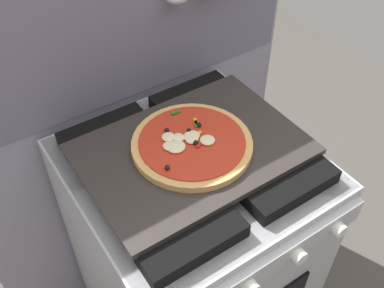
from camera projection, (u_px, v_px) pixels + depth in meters
The scene contains 4 objects.
kitchen_backsplash at pixel (133, 114), 1.38m from camera, with size 1.10×0.09×1.55m.
stove at pixel (192, 252), 1.41m from camera, with size 0.60×0.64×0.90m.
baking_tray at pixel (192, 149), 1.10m from camera, with size 0.54×0.38×0.02m, color #2D2826.
pizza_left at pixel (190, 143), 1.08m from camera, with size 0.30×0.30×0.03m.
Camera 1 is at (-0.44, -0.65, 1.68)m, focal length 41.46 mm.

